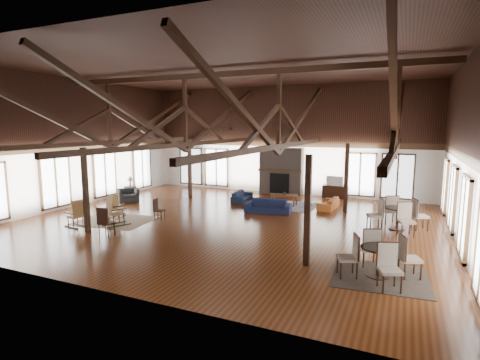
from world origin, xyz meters
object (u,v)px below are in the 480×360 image
at_px(sofa_navy_front, 268,206).
at_px(coffee_table, 284,196).
at_px(cafe_table_far, 398,214).
at_px(armchair, 128,195).
at_px(sofa_navy_left, 242,196).
at_px(cafe_table_near, 379,256).
at_px(tv_console, 335,192).
at_px(sofa_orange, 328,203).

bearing_deg(sofa_navy_front, coffee_table, 77.12).
relative_size(sofa_navy_front, cafe_table_far, 0.91).
bearing_deg(armchair, sofa_navy_left, -24.00).
bearing_deg(cafe_table_far, cafe_table_near, -93.66).
xyz_separation_m(armchair, cafe_table_near, (12.22, -4.97, 0.22)).
xyz_separation_m(sofa_navy_left, tv_console, (4.18, 2.84, 0.08)).
height_order(sofa_navy_left, cafe_table_near, cafe_table_near).
distance_m(sofa_orange, armchair, 9.87).
height_order(sofa_navy_front, sofa_orange, sofa_navy_front).
xyz_separation_m(armchair, cafe_table_far, (12.54, 0.00, 0.24)).
xyz_separation_m(coffee_table, armchair, (-7.43, -2.41, -0.13)).
bearing_deg(sofa_orange, cafe_table_far, 53.20).
distance_m(coffee_table, cafe_table_far, 5.65).
bearing_deg(sofa_navy_left, coffee_table, -98.01).
xyz_separation_m(sofa_orange, tv_console, (-0.18, 2.80, 0.08)).
distance_m(coffee_table, cafe_table_near, 8.81).
distance_m(sofa_navy_left, tv_console, 5.05).
xyz_separation_m(sofa_orange, coffee_table, (-2.12, -0.10, 0.20)).
bearing_deg(sofa_orange, cafe_table_near, 22.83).
xyz_separation_m(sofa_navy_front, coffee_table, (0.16, 1.81, 0.16)).
bearing_deg(coffee_table, sofa_navy_left, 158.59).
relative_size(sofa_navy_front, tv_console, 1.53).
bearing_deg(tv_console, sofa_navy_left, -145.79).
distance_m(coffee_table, armchair, 7.81).
height_order(sofa_navy_left, coffee_table, coffee_table).
relative_size(armchair, cafe_table_near, 0.48).
distance_m(sofa_navy_left, sofa_orange, 4.35).
height_order(sofa_navy_left, tv_console, tv_console).
bearing_deg(sofa_navy_left, sofa_navy_front, -138.35).
bearing_deg(sofa_navy_front, armchair, 176.99).
bearing_deg(coffee_table, cafe_table_far, -44.97).
height_order(coffee_table, cafe_table_near, cafe_table_near).
relative_size(sofa_navy_left, coffee_table, 1.17).
height_order(sofa_navy_left, sofa_orange, sofa_navy_left).
relative_size(sofa_navy_front, armchair, 2.00).
relative_size(cafe_table_far, tv_console, 1.68).
height_order(cafe_table_far, tv_console, cafe_table_far).
bearing_deg(tv_console, sofa_orange, -86.41).
relative_size(coffee_table, cafe_table_far, 0.67).
distance_m(sofa_orange, cafe_table_far, 3.92).
bearing_deg(sofa_navy_front, tv_console, 58.18).
bearing_deg(coffee_table, cafe_table_near, -76.75).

